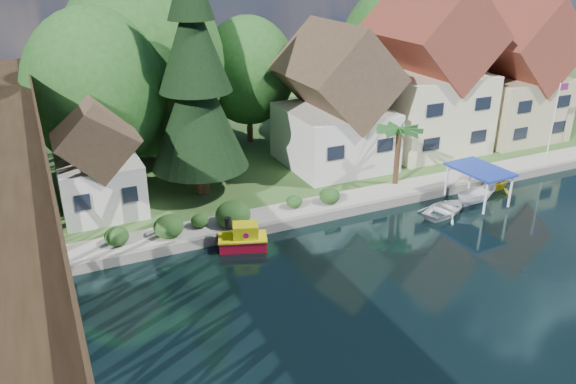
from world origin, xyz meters
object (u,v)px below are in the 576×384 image
(house_left, at_px, (335,107))
(flagpole, at_px, (556,113))
(trestle_bridge, at_px, (7,214))
(boat_yellow, at_px, (496,180))
(palm_tree, at_px, (399,132))
(boat_white_a, at_px, (446,208))
(shed, at_px, (98,163))
(tugboat, at_px, (243,239))
(conifer, at_px, (196,82))
(house_right, at_px, (511,78))
(house_center, at_px, (427,79))
(boat_canopy, at_px, (477,189))

(house_left, distance_m, flagpole, 17.89)
(trestle_bridge, distance_m, boat_yellow, 32.22)
(trestle_bridge, height_order, house_left, house_left)
(palm_tree, xyz_separation_m, boat_white_a, (0.87, -4.70, -4.08))
(shed, xyz_separation_m, tugboat, (6.84, -7.67, -3.21))
(trestle_bridge, relative_size, boat_white_a, 11.35)
(conifer, bearing_deg, boat_white_a, -32.88)
(house_left, distance_m, house_right, 18.01)
(house_left, xyz_separation_m, conifer, (-11.24, -1.29, 3.20))
(house_center, height_order, boat_yellow, house_center)
(house_center, bearing_deg, flagpole, -41.49)
(shed, bearing_deg, conifer, 1.75)
(flagpole, bearing_deg, tugboat, -174.16)
(conifer, xyz_separation_m, boat_yellow, (20.06, -7.45, -7.60))
(boat_white_a, relative_size, boat_yellow, 1.39)
(house_left, height_order, shed, house_left)
(house_right, distance_m, palm_tree, 17.03)
(shed, xyz_separation_m, conifer, (6.76, 0.21, 4.52))
(house_right, relative_size, shed, 1.59)
(house_center, bearing_deg, tugboat, -154.36)
(palm_tree, distance_m, tugboat, 14.15)
(shed, height_order, palm_tree, shed)
(boat_white_a, xyz_separation_m, boat_yellow, (5.94, 1.68, 0.33))
(trestle_bridge, bearing_deg, palm_tree, 11.53)
(house_center, relative_size, flagpole, 2.23)
(palm_tree, height_order, boat_canopy, palm_tree)
(boat_white_a, bearing_deg, boat_yellow, -92.08)
(house_right, xyz_separation_m, boat_white_a, (-15.12, -10.42, -5.37))
(conifer, height_order, boat_white_a, conifer)
(shed, relative_size, flagpole, 1.26)
(trestle_bridge, bearing_deg, conifer, 39.04)
(house_left, relative_size, house_center, 0.79)
(palm_tree, bearing_deg, tugboat, -165.32)
(boat_canopy, bearing_deg, shed, 160.04)
(house_center, relative_size, shed, 1.77)
(boat_canopy, distance_m, boat_yellow, 3.42)
(house_left, height_order, boat_yellow, house_left)
(house_right, bearing_deg, house_left, -180.00)
(boat_white_a, bearing_deg, house_left, -2.40)
(conifer, bearing_deg, boat_canopy, -27.48)
(flagpole, bearing_deg, palm_tree, 177.67)
(house_left, distance_m, shed, 18.11)
(tugboat, bearing_deg, house_right, 17.47)
(house_right, distance_m, boat_canopy, 16.58)
(shed, relative_size, boat_white_a, 2.02)
(house_left, relative_size, palm_tree, 2.41)
(boat_yellow, bearing_deg, flagpole, -76.39)
(palm_tree, relative_size, boat_canopy, 1.06)
(palm_tree, bearing_deg, boat_yellow, -23.94)
(house_left, xyz_separation_m, boat_canopy, (5.72, -10.12, -4.00))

